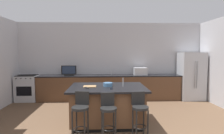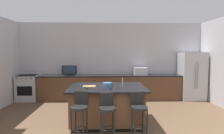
{
  "view_description": "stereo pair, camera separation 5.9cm",
  "coord_description": "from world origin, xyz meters",
  "px_view_note": "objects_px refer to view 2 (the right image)",
  "views": [
    {
      "loc": [
        -0.28,
        -2.17,
        1.79
      ],
      "look_at": [
        -0.02,
        3.46,
        1.33
      ],
      "focal_mm": 29.01,
      "sensor_mm": 36.0,
      "label": 1
    },
    {
      "loc": [
        -0.22,
        -2.17,
        1.79
      ],
      "look_at": [
        -0.02,
        3.46,
        1.33
      ],
      "focal_mm": 29.01,
      "sensor_mm": 36.0,
      "label": 2
    }
  ],
  "objects_px": {
    "tv_monitor": "(69,71)",
    "microwave": "(141,71)",
    "bar_stool_left": "(80,112)",
    "fruit_bowl": "(107,84)",
    "tv_remote": "(86,88)",
    "cutting_board": "(89,86)",
    "bar_stool_right": "(139,111)",
    "range_oven": "(28,88)",
    "bar_stool_center": "(107,112)",
    "cell_phone": "(111,89)",
    "kitchen_island": "(107,105)",
    "refrigerator": "(192,76)"
  },
  "relations": [
    {
      "from": "tv_monitor",
      "to": "microwave",
      "type": "bearing_deg",
      "value": 1.12
    },
    {
      "from": "bar_stool_left",
      "to": "fruit_bowl",
      "type": "height_order",
      "value": "fruit_bowl"
    },
    {
      "from": "fruit_bowl",
      "to": "tv_remote",
      "type": "bearing_deg",
      "value": -155.98
    },
    {
      "from": "cutting_board",
      "to": "tv_remote",
      "type": "bearing_deg",
      "value": -109.12
    },
    {
      "from": "bar_stool_right",
      "to": "cutting_board",
      "type": "relative_size",
      "value": 3.02
    },
    {
      "from": "tv_remote",
      "to": "cutting_board",
      "type": "relative_size",
      "value": 0.54
    },
    {
      "from": "fruit_bowl",
      "to": "microwave",
      "type": "bearing_deg",
      "value": 60.14
    },
    {
      "from": "range_oven",
      "to": "fruit_bowl",
      "type": "xyz_separation_m",
      "value": [
        2.91,
        -2.22,
        0.51
      ]
    },
    {
      "from": "cutting_board",
      "to": "bar_stool_right",
      "type": "bearing_deg",
      "value": -34.85
    },
    {
      "from": "bar_stool_center",
      "to": "cell_phone",
      "type": "xyz_separation_m",
      "value": [
        0.09,
        0.54,
        0.38
      ]
    },
    {
      "from": "bar_stool_center",
      "to": "tv_remote",
      "type": "bearing_deg",
      "value": 121.31
    },
    {
      "from": "bar_stool_right",
      "to": "cell_phone",
      "type": "bearing_deg",
      "value": 131.29
    },
    {
      "from": "fruit_bowl",
      "to": "tv_remote",
      "type": "relative_size",
      "value": 1.37
    },
    {
      "from": "microwave",
      "to": "bar_stool_right",
      "type": "relative_size",
      "value": 0.51
    },
    {
      "from": "kitchen_island",
      "to": "cutting_board",
      "type": "bearing_deg",
      "value": -179.68
    },
    {
      "from": "bar_stool_left",
      "to": "microwave",
      "type": "bearing_deg",
      "value": 69.93
    },
    {
      "from": "bar_stool_left",
      "to": "bar_stool_center",
      "type": "relative_size",
      "value": 1.04
    },
    {
      "from": "refrigerator",
      "to": "bar_stool_right",
      "type": "distance_m",
      "value": 3.94
    },
    {
      "from": "bar_stool_right",
      "to": "fruit_bowl",
      "type": "height_order",
      "value": "fruit_bowl"
    },
    {
      "from": "refrigerator",
      "to": "bar_stool_right",
      "type": "relative_size",
      "value": 1.88
    },
    {
      "from": "kitchen_island",
      "to": "cell_phone",
      "type": "distance_m",
      "value": 0.55
    },
    {
      "from": "bar_stool_left",
      "to": "tv_remote",
      "type": "xyz_separation_m",
      "value": [
        0.06,
        0.68,
        0.35
      ]
    },
    {
      "from": "kitchen_island",
      "to": "cutting_board",
      "type": "relative_size",
      "value": 5.98
    },
    {
      "from": "kitchen_island",
      "to": "refrigerator",
      "type": "relative_size",
      "value": 1.05
    },
    {
      "from": "cell_phone",
      "to": "tv_monitor",
      "type": "bearing_deg",
      "value": 120.09
    },
    {
      "from": "tv_monitor",
      "to": "cell_phone",
      "type": "height_order",
      "value": "tv_monitor"
    },
    {
      "from": "tv_remote",
      "to": "cutting_board",
      "type": "distance_m",
      "value": 0.19
    },
    {
      "from": "refrigerator",
      "to": "tv_remote",
      "type": "bearing_deg",
      "value": -147.16
    },
    {
      "from": "kitchen_island",
      "to": "microwave",
      "type": "distance_m",
      "value": 2.67
    },
    {
      "from": "bar_stool_right",
      "to": "fruit_bowl",
      "type": "bearing_deg",
      "value": 120.46
    },
    {
      "from": "range_oven",
      "to": "microwave",
      "type": "bearing_deg",
      "value": 0.02
    },
    {
      "from": "range_oven",
      "to": "fruit_bowl",
      "type": "height_order",
      "value": "fruit_bowl"
    },
    {
      "from": "tv_monitor",
      "to": "bar_stool_center",
      "type": "relative_size",
      "value": 0.57
    },
    {
      "from": "bar_stool_center",
      "to": "bar_stool_left",
      "type": "bearing_deg",
      "value": 177.67
    },
    {
      "from": "range_oven",
      "to": "bar_stool_right",
      "type": "xyz_separation_m",
      "value": [
        3.56,
        -3.03,
        0.09
      ]
    },
    {
      "from": "fruit_bowl",
      "to": "cutting_board",
      "type": "xyz_separation_m",
      "value": [
        -0.45,
        -0.05,
        -0.04
      ]
    },
    {
      "from": "bar_stool_center",
      "to": "bar_stool_right",
      "type": "bearing_deg",
      "value": -1.86
    },
    {
      "from": "refrigerator",
      "to": "tv_remote",
      "type": "height_order",
      "value": "refrigerator"
    },
    {
      "from": "kitchen_island",
      "to": "bar_stool_left",
      "type": "xyz_separation_m",
      "value": [
        -0.56,
        -0.86,
        0.12
      ]
    },
    {
      "from": "kitchen_island",
      "to": "bar_stool_center",
      "type": "relative_size",
      "value": 1.98
    },
    {
      "from": "range_oven",
      "to": "fruit_bowl",
      "type": "relative_size",
      "value": 4.09
    },
    {
      "from": "cutting_board",
      "to": "kitchen_island",
      "type": "bearing_deg",
      "value": 0.32
    },
    {
      "from": "kitchen_island",
      "to": "cell_phone",
      "type": "xyz_separation_m",
      "value": [
        0.09,
        -0.28,
        0.46
      ]
    },
    {
      "from": "range_oven",
      "to": "fruit_bowl",
      "type": "distance_m",
      "value": 3.7
    },
    {
      "from": "microwave",
      "to": "tv_monitor",
      "type": "distance_m",
      "value": 2.66
    },
    {
      "from": "range_oven",
      "to": "bar_stool_right",
      "type": "height_order",
      "value": "range_oven"
    },
    {
      "from": "fruit_bowl",
      "to": "cutting_board",
      "type": "bearing_deg",
      "value": -173.73
    },
    {
      "from": "tv_monitor",
      "to": "cell_phone",
      "type": "xyz_separation_m",
      "value": [
        1.46,
        -2.5,
        -0.16
      ]
    },
    {
      "from": "bar_stool_left",
      "to": "cutting_board",
      "type": "height_order",
      "value": "bar_stool_left"
    },
    {
      "from": "bar_stool_center",
      "to": "cell_phone",
      "type": "height_order",
      "value": "bar_stool_center"
    }
  ]
}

